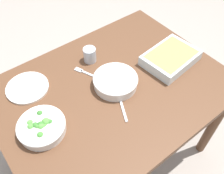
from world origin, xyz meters
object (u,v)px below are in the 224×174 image
object	(u,v)px
stew_bowl	(116,82)
spoon_by_stew	(121,103)
broccoli_bowl	(42,127)
baking_dish	(171,57)
fork_on_table	(87,73)
drink_cup	(90,55)
side_plate	(27,88)

from	to	relation	value
stew_bowl	spoon_by_stew	world-z (taller)	stew_bowl
broccoli_bowl	spoon_by_stew	distance (m)	0.39
baking_dish	fork_on_table	bearing A→B (deg)	-26.54
drink_cup	spoon_by_stew	world-z (taller)	drink_cup
drink_cup	stew_bowl	bearing A→B (deg)	89.51
stew_bowl	side_plate	world-z (taller)	stew_bowl
stew_bowl	broccoli_bowl	distance (m)	0.43
drink_cup	broccoli_bowl	bearing A→B (deg)	29.98
baking_dish	spoon_by_stew	xyz separation A→B (m)	(0.41, 0.06, -0.03)
drink_cup	spoon_by_stew	bearing A→B (deg)	81.33
stew_bowl	drink_cup	distance (m)	0.24
fork_on_table	spoon_by_stew	bearing A→B (deg)	94.64
broccoli_bowl	spoon_by_stew	xyz separation A→B (m)	(-0.38, 0.10, -0.03)
broccoli_bowl	fork_on_table	size ratio (longest dim) A/B	1.30
baking_dish	fork_on_table	xyz separation A→B (m)	(0.43, -0.21, -0.03)
baking_dish	drink_cup	xyz separation A→B (m)	(0.35, -0.29, 0.00)
stew_bowl	fork_on_table	xyz separation A→B (m)	(0.07, -0.17, -0.03)
stew_bowl	side_plate	distance (m)	0.46
side_plate	drink_cup	bearing A→B (deg)	176.21
spoon_by_stew	fork_on_table	world-z (taller)	spoon_by_stew
spoon_by_stew	baking_dish	bearing A→B (deg)	-171.65
broccoli_bowl	side_plate	xyz separation A→B (m)	(-0.05, -0.27, -0.02)
spoon_by_stew	drink_cup	bearing A→B (deg)	-98.67
broccoli_bowl	side_plate	distance (m)	0.28
stew_bowl	drink_cup	world-z (taller)	drink_cup
fork_on_table	stew_bowl	bearing A→B (deg)	113.67
stew_bowl	spoon_by_stew	bearing A→B (deg)	64.45
broccoli_bowl	spoon_by_stew	world-z (taller)	broccoli_bowl
stew_bowl	fork_on_table	distance (m)	0.18
stew_bowl	drink_cup	xyz separation A→B (m)	(-0.00, -0.24, 0.01)
spoon_by_stew	fork_on_table	bearing A→B (deg)	-85.36
stew_bowl	baking_dish	bearing A→B (deg)	172.46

